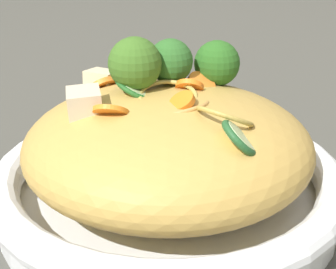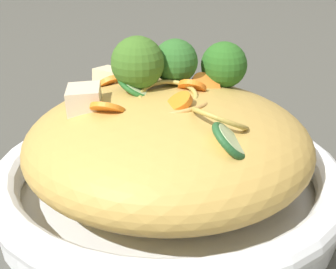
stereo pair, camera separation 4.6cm
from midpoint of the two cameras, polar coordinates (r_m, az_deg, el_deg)
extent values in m
plane|color=#46463F|center=(0.50, -2.68, -8.13)|extent=(3.00, 3.00, 0.00)
cylinder|color=white|center=(0.49, -2.71, -7.17)|extent=(0.31, 0.31, 0.02)
torus|color=white|center=(0.48, -2.76, -4.66)|extent=(0.33, 0.33, 0.03)
ellipsoid|color=#BC9546|center=(0.46, -2.84, -1.13)|extent=(0.26, 0.26, 0.09)
torus|color=#B39C49|center=(0.45, -3.07, 4.21)|extent=(0.07, 0.07, 0.02)
torus|color=tan|center=(0.44, -2.26, 2.73)|extent=(0.08, 0.08, 0.02)
torus|color=#B39843|center=(0.41, 3.20, 1.97)|extent=(0.06, 0.06, 0.03)
cone|color=#9EBD6F|center=(0.51, 2.80, 5.50)|extent=(0.02, 0.02, 0.01)
sphere|color=#295F1E|center=(0.50, 2.85, 7.90)|extent=(0.06, 0.06, 0.04)
cone|color=#9AC278|center=(0.49, -2.44, 5.48)|extent=(0.03, 0.03, 0.02)
sphere|color=#2C6126|center=(0.48, -2.49, 8.13)|extent=(0.05, 0.05, 0.04)
cone|color=#97BB76|center=(0.47, -6.46, 4.62)|extent=(0.03, 0.03, 0.02)
sphere|color=#3B6722|center=(0.46, -6.61, 7.81)|extent=(0.07, 0.07, 0.05)
cylinder|color=orange|center=(0.42, -9.53, 2.49)|extent=(0.03, 0.03, 0.02)
cylinder|color=orange|center=(0.52, -9.81, 5.41)|extent=(0.04, 0.04, 0.02)
cylinder|color=orange|center=(0.48, 1.04, 5.59)|extent=(0.04, 0.04, 0.02)
cylinder|color=orange|center=(0.43, -1.52, 3.61)|extent=(0.03, 0.03, 0.02)
cylinder|color=orange|center=(0.47, -0.40, 5.29)|extent=(0.03, 0.03, 0.02)
cylinder|color=beige|center=(0.46, -6.29, 5.07)|extent=(0.05, 0.05, 0.02)
torus|color=#225A22|center=(0.46, -6.29, 5.07)|extent=(0.05, 0.06, 0.02)
cylinder|color=beige|center=(0.39, 4.61, -0.50)|extent=(0.03, 0.04, 0.03)
torus|color=#225429|center=(0.39, 4.61, -0.50)|extent=(0.04, 0.04, 0.03)
cube|color=beige|center=(0.53, -9.86, 5.74)|extent=(0.03, 0.03, 0.03)
cube|color=beige|center=(0.44, -12.28, 3.28)|extent=(0.04, 0.05, 0.03)
camera|label=1|loc=(0.02, -92.86, -1.25)|focal=54.59mm
camera|label=2|loc=(0.02, 87.14, 1.25)|focal=54.59mm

